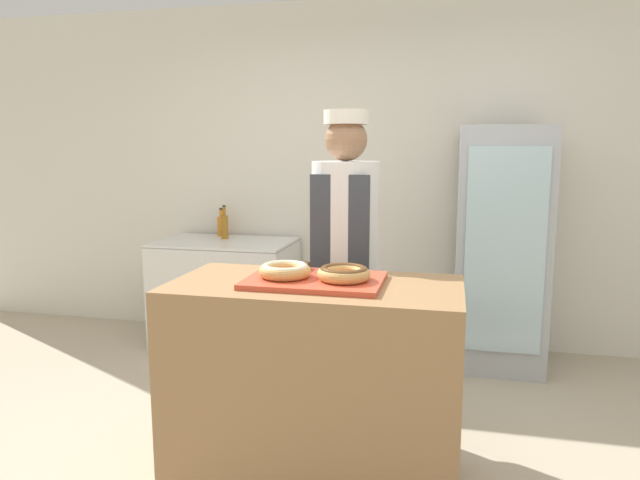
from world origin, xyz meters
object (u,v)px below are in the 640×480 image
object	(u,v)px
bottle_orange	(222,225)
chest_freezer	(226,292)
brownie_back_right	(347,268)
beverage_fridge	(501,249)
donut_chocolate_glaze	(344,273)
donut_light_glaze	(285,270)
baker_person	(345,262)
brownie_back_left	(299,266)
serving_tray	(315,280)
bottle_amber	(225,226)

from	to	relation	value
bottle_orange	chest_freezer	bearing A→B (deg)	-63.64
brownie_back_right	beverage_fridge	xyz separation A→B (m)	(0.82, 1.57, -0.14)
beverage_fridge	chest_freezer	bearing A→B (deg)	179.82
donut_chocolate_glaze	beverage_fridge	size ratio (longest dim) A/B	0.14
brownie_back_right	bottle_orange	distance (m)	2.31
donut_light_glaze	brownie_back_right	distance (m)	0.31
baker_person	bottle_orange	size ratio (longest dim) A/B	7.58
brownie_back_left	donut_chocolate_glaze	bearing A→B (deg)	-34.86
serving_tray	chest_freezer	world-z (taller)	serving_tray
serving_tray	chest_freezer	distance (m)	2.15
chest_freezer	bottle_orange	size ratio (longest dim) A/B	4.57
brownie_back_right	chest_freezer	bearing A→B (deg)	128.84
brownie_back_left	brownie_back_right	world-z (taller)	same
chest_freezer	bottle_amber	size ratio (longest dim) A/B	3.90
donut_chocolate_glaze	donut_light_glaze	bearing A→B (deg)	180.00
donut_light_glaze	donut_chocolate_glaze	size ratio (longest dim) A/B	1.00
brownie_back_left	beverage_fridge	size ratio (longest dim) A/B	0.05
brownie_back_right	bottle_amber	size ratio (longest dim) A/B	0.33
brownie_back_left	bottle_amber	world-z (taller)	bottle_amber
donut_light_glaze	serving_tray	bearing A→B (deg)	7.32
baker_person	donut_chocolate_glaze	bearing A→B (deg)	-79.91
chest_freezer	bottle_orange	world-z (taller)	bottle_orange
serving_tray	donut_light_glaze	xyz separation A→B (m)	(-0.13, -0.02, 0.05)
donut_chocolate_glaze	bottle_orange	size ratio (longest dim) A/B	1.01
baker_person	beverage_fridge	bearing A→B (deg)	50.22
baker_person	bottle_amber	size ratio (longest dim) A/B	6.47
serving_tray	brownie_back_left	world-z (taller)	brownie_back_left
brownie_back_right	chest_freezer	size ratio (longest dim) A/B	0.08
baker_person	chest_freezer	size ratio (longest dim) A/B	1.66
brownie_back_right	bottle_amber	xyz separation A→B (m)	(-1.31, 1.68, -0.06)
brownie_back_right	bottle_orange	bearing A→B (deg)	127.29
donut_chocolate_glaze	bottle_orange	distance (m)	2.46
brownie_back_left	donut_light_glaze	bearing A→B (deg)	-96.00
serving_tray	beverage_fridge	xyz separation A→B (m)	(0.93, 1.73, -0.12)
brownie_back_right	donut_chocolate_glaze	bearing A→B (deg)	-84.00
brownie_back_left	brownie_back_right	xyz separation A→B (m)	(0.23, 0.00, 0.00)
beverage_fridge	bottle_orange	world-z (taller)	beverage_fridge
brownie_back_left	chest_freezer	size ratio (longest dim) A/B	0.08
bottle_orange	beverage_fridge	bearing A→B (deg)	-6.85
serving_tray	brownie_back_left	distance (m)	0.20
donut_chocolate_glaze	brownie_back_left	xyz separation A→B (m)	(-0.25, 0.17, -0.02)
brownie_back_right	chest_freezer	distance (m)	2.11
baker_person	beverage_fridge	distance (m)	1.43
donut_chocolate_glaze	beverage_fridge	xyz separation A→B (m)	(0.80, 1.75, -0.16)
serving_tray	beverage_fridge	size ratio (longest dim) A/B	0.35
baker_person	chest_freezer	world-z (taller)	baker_person
serving_tray	brownie_back_right	bearing A→B (deg)	53.56
serving_tray	bottle_amber	bearing A→B (deg)	122.99
serving_tray	beverage_fridge	bearing A→B (deg)	61.59
serving_tray	baker_person	size ratio (longest dim) A/B	0.34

